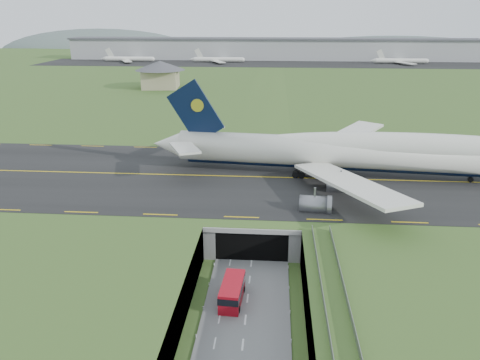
{
  "coord_description": "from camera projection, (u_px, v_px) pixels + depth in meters",
  "views": [
    {
      "loc": [
        3.25,
        -60.42,
        38.84
      ],
      "look_at": [
        -2.84,
        20.0,
        10.01
      ],
      "focal_mm": 35.0,
      "sensor_mm": 36.0,
      "label": 1
    }
  ],
  "objects": [
    {
      "name": "ground",
      "position": [
        249.0,
        288.0,
        70.04
      ],
      "size": [
        900.0,
        900.0,
        0.0
      ],
      "primitive_type": "plane",
      "color": "#385823",
      "rests_on": "ground"
    },
    {
      "name": "airfield_deck",
      "position": [
        249.0,
        270.0,
        69.03
      ],
      "size": [
        800.0,
        800.0,
        6.0
      ],
      "primitive_type": "cube",
      "color": "gray",
      "rests_on": "ground"
    },
    {
      "name": "trench_road",
      "position": [
        246.0,
        318.0,
        62.97
      ],
      "size": [
        12.0,
        75.0,
        0.2
      ],
      "primitive_type": "cube",
      "color": "slate",
      "rests_on": "ground"
    },
    {
      "name": "taxiway",
      "position": [
        258.0,
        177.0,
        98.98
      ],
      "size": [
        800.0,
        44.0,
        0.18
      ],
      "primitive_type": "cube",
      "color": "black",
      "rests_on": "airfield_deck"
    },
    {
      "name": "tunnel_portal",
      "position": [
        254.0,
        221.0,
        84.61
      ],
      "size": [
        17.0,
        22.3,
        6.0
      ],
      "color": "gray",
      "rests_on": "ground"
    },
    {
      "name": "guideway",
      "position": [
        342.0,
        349.0,
        49.52
      ],
      "size": [
        3.0,
        53.0,
        7.05
      ],
      "color": "#A8A8A3",
      "rests_on": "ground"
    },
    {
      "name": "jumbo_jet",
      "position": [
        370.0,
        152.0,
        97.43
      ],
      "size": [
        95.85,
        61.19,
        20.34
      ],
      "rotation": [
        0.0,
        0.0,
        -0.1
      ],
      "color": "silver",
      "rests_on": "ground"
    },
    {
      "name": "shuttle_tram",
      "position": [
        232.0,
        291.0,
        66.15
      ],
      "size": [
        3.34,
        7.75,
        3.09
      ],
      "rotation": [
        0.0,
        0.0,
        -0.06
      ],
      "color": "#A90B18",
      "rests_on": "ground"
    },
    {
      "name": "service_building",
      "position": [
        160.0,
        72.0,
        214.49
      ],
      "size": [
        24.57,
        24.57,
        12.41
      ],
      "rotation": [
        0.0,
        0.0,
        0.08
      ],
      "color": "tan",
      "rests_on": "ground"
    },
    {
      "name": "cargo_terminal",
      "position": [
        272.0,
        49.0,
        346.48
      ],
      "size": [
        320.0,
        67.0,
        15.6
      ],
      "color": "#B2B2B2",
      "rests_on": "ground"
    },
    {
      "name": "distant_hills",
      "position": [
        337.0,
        58.0,
        470.54
      ],
      "size": [
        700.0,
        91.0,
        60.0
      ],
      "color": "#51615C",
      "rests_on": "ground"
    }
  ]
}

